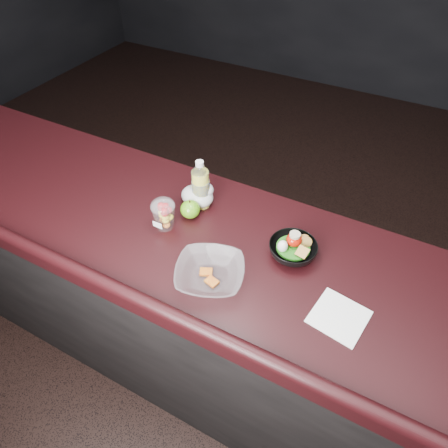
% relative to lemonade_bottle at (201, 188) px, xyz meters
% --- Properties ---
extents(ground, '(8.00, 8.00, 0.00)m').
position_rel_lemonade_bottle_xyz_m(ground, '(0.12, -0.45, -1.11)').
color(ground, black).
rests_on(ground, ground).
extents(room_shell, '(8.00, 8.00, 8.00)m').
position_rel_lemonade_bottle_xyz_m(room_shell, '(0.12, -0.45, 0.72)').
color(room_shell, black).
rests_on(room_shell, ground).
extents(counter, '(4.06, 0.71, 1.02)m').
position_rel_lemonade_bottle_xyz_m(counter, '(0.12, -0.15, -0.60)').
color(counter, black).
rests_on(counter, ground).
extents(lemonade_bottle, '(0.07, 0.07, 0.21)m').
position_rel_lemonade_bottle_xyz_m(lemonade_bottle, '(0.00, 0.00, 0.00)').
color(lemonade_bottle, yellow).
rests_on(lemonade_bottle, counter).
extents(fruit_cup, '(0.09, 0.09, 0.13)m').
position_rel_lemonade_bottle_xyz_m(fruit_cup, '(-0.06, -0.17, -0.02)').
color(fruit_cup, white).
rests_on(fruit_cup, counter).
extents(green_apple, '(0.08, 0.08, 0.08)m').
position_rel_lemonade_bottle_xyz_m(green_apple, '(-0.00, -0.08, -0.05)').
color(green_apple, '#2A800E').
rests_on(green_apple, counter).
extents(plastic_bag, '(0.14, 0.11, 0.10)m').
position_rel_lemonade_bottle_xyz_m(plastic_bag, '(-0.01, -0.00, -0.05)').
color(plastic_bag, silver).
rests_on(plastic_bag, counter).
extents(snack_bowl, '(0.21, 0.21, 0.09)m').
position_rel_lemonade_bottle_xyz_m(snack_bowl, '(0.42, -0.08, -0.06)').
color(snack_bowl, black).
rests_on(snack_bowl, counter).
extents(takeout_bowl, '(0.30, 0.30, 0.06)m').
position_rel_lemonade_bottle_xyz_m(takeout_bowl, '(0.22, -0.32, -0.06)').
color(takeout_bowl, silver).
rests_on(takeout_bowl, counter).
extents(paper_napkin, '(0.18, 0.18, 0.00)m').
position_rel_lemonade_bottle_xyz_m(paper_napkin, '(0.65, -0.26, -0.09)').
color(paper_napkin, white).
rests_on(paper_napkin, counter).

